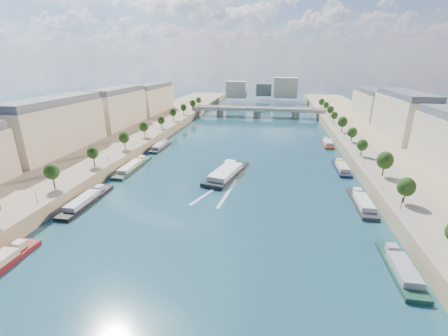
% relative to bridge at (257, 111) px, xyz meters
% --- Properties ---
extents(ground, '(700.00, 700.00, 0.00)m').
position_rel_bridge_xyz_m(ground, '(0.00, -117.35, -5.08)').
color(ground, '#0D373B').
rests_on(ground, ground).
extents(quay_left, '(44.00, 520.00, 5.00)m').
position_rel_bridge_xyz_m(quay_left, '(-72.00, -117.35, -2.58)').
color(quay_left, '#9E8460').
rests_on(quay_left, ground).
extents(quay_right, '(44.00, 520.00, 5.00)m').
position_rel_bridge_xyz_m(quay_right, '(72.00, -117.35, -2.58)').
color(quay_right, '#9E8460').
rests_on(quay_right, ground).
extents(pave_left, '(14.00, 520.00, 0.10)m').
position_rel_bridge_xyz_m(pave_left, '(-57.00, -117.35, -0.03)').
color(pave_left, gray).
rests_on(pave_left, quay_left).
extents(pave_right, '(14.00, 520.00, 0.10)m').
position_rel_bridge_xyz_m(pave_right, '(57.00, -117.35, -0.03)').
color(pave_right, gray).
rests_on(pave_right, quay_right).
extents(trees_left, '(4.80, 268.80, 8.26)m').
position_rel_bridge_xyz_m(trees_left, '(-55.00, -115.35, 5.39)').
color(trees_left, '#382B1E').
rests_on(trees_left, ground).
extents(trees_right, '(4.80, 268.80, 8.26)m').
position_rel_bridge_xyz_m(trees_right, '(55.00, -107.35, 5.39)').
color(trees_right, '#382B1E').
rests_on(trees_right, ground).
extents(lamps_left, '(0.36, 200.36, 4.28)m').
position_rel_bridge_xyz_m(lamps_left, '(-52.50, -127.35, 2.70)').
color(lamps_left, black).
rests_on(lamps_left, ground).
extents(lamps_right, '(0.36, 200.36, 4.28)m').
position_rel_bridge_xyz_m(lamps_right, '(52.50, -112.35, 2.70)').
color(lamps_right, black).
rests_on(lamps_right, ground).
extents(buildings_left, '(16.00, 226.00, 23.20)m').
position_rel_bridge_xyz_m(buildings_left, '(-85.00, -105.35, 11.37)').
color(buildings_left, '#C3B296').
rests_on(buildings_left, ground).
extents(buildings_right, '(16.00, 226.00, 23.20)m').
position_rel_bridge_xyz_m(buildings_right, '(85.00, -105.35, 11.37)').
color(buildings_right, '#C3B296').
rests_on(buildings_right, ground).
extents(skyline, '(79.00, 42.00, 22.00)m').
position_rel_bridge_xyz_m(skyline, '(3.19, 102.17, 9.57)').
color(skyline, '#C3B296').
rests_on(skyline, ground).
extents(bridge, '(112.00, 12.00, 8.15)m').
position_rel_bridge_xyz_m(bridge, '(0.00, 0.00, 0.00)').
color(bridge, '#C1B79E').
rests_on(bridge, ground).
extents(tour_barge, '(15.82, 32.25, 4.21)m').
position_rel_bridge_xyz_m(tour_barge, '(-3.13, -142.04, -3.85)').
color(tour_barge, black).
rests_on(tour_barge, ground).
extents(wake, '(13.54, 25.97, 0.04)m').
position_rel_bridge_xyz_m(wake, '(-3.13, -158.56, -5.06)').
color(wake, silver).
rests_on(wake, ground).
extents(moored_barges_left, '(5.00, 154.93, 3.60)m').
position_rel_bridge_xyz_m(moored_barges_left, '(-45.50, -172.99, -4.24)').
color(moored_barges_left, '#1B1A3B').
rests_on(moored_barges_left, ground).
extents(moored_barges_right, '(5.00, 168.55, 3.60)m').
position_rel_bridge_xyz_m(moored_barges_right, '(45.50, -163.98, -4.24)').
color(moored_barges_right, black).
rests_on(moored_barges_right, ground).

